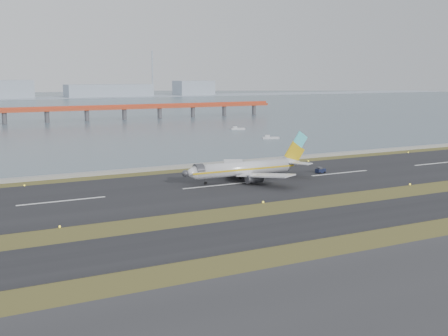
% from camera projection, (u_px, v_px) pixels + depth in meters
% --- Properties ---
extents(ground, '(1000.00, 1000.00, 0.00)m').
position_uv_depth(ground, '(281.00, 210.00, 119.90)').
color(ground, '#3A4418').
rests_on(ground, ground).
extents(taxiway_strip, '(1000.00, 18.00, 0.10)m').
position_uv_depth(taxiway_strip, '(315.00, 223.00, 109.39)').
color(taxiway_strip, black).
rests_on(taxiway_strip, ground).
extents(runway_strip, '(1000.00, 45.00, 0.10)m').
position_uv_depth(runway_strip, '(218.00, 186.00, 146.16)').
color(runway_strip, black).
rests_on(runway_strip, ground).
extents(seawall, '(1000.00, 2.50, 1.00)m').
position_uv_depth(seawall, '(174.00, 167.00, 172.36)').
color(seawall, gray).
rests_on(seawall, ground).
extents(bay_water, '(1400.00, 800.00, 1.30)m').
position_uv_depth(bay_water, '(10.00, 106.00, 522.68)').
color(bay_water, '#4A5D6A').
rests_on(bay_water, ground).
extents(red_pier, '(260.00, 5.00, 10.20)m').
position_uv_depth(red_pier, '(87.00, 109.00, 346.68)').
color(red_pier, '#B23B1E').
rests_on(red_pier, ground).
extents(far_shoreline, '(1400.00, 80.00, 60.50)m').
position_uv_depth(far_shoreline, '(5.00, 94.00, 667.96)').
color(far_shoreline, '#99A5B4').
rests_on(far_shoreline, ground).
extents(airliner, '(38.52, 32.89, 12.80)m').
position_uv_depth(airliner, '(247.00, 168.00, 152.52)').
color(airliner, silver).
rests_on(airliner, ground).
extents(pushback_tug, '(3.10, 2.07, 1.86)m').
position_uv_depth(pushback_tug, '(320.00, 170.00, 164.29)').
color(pushback_tug, black).
rests_on(pushback_tug, ground).
extents(workboat_near, '(7.72, 5.11, 1.80)m').
position_uv_depth(workboat_near, '(270.00, 138.00, 252.01)').
color(workboat_near, silver).
rests_on(workboat_near, ground).
extents(workboat_far, '(7.65, 4.06, 1.77)m').
position_uv_depth(workboat_far, '(237.00, 129.00, 293.67)').
color(workboat_far, silver).
rests_on(workboat_far, ground).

